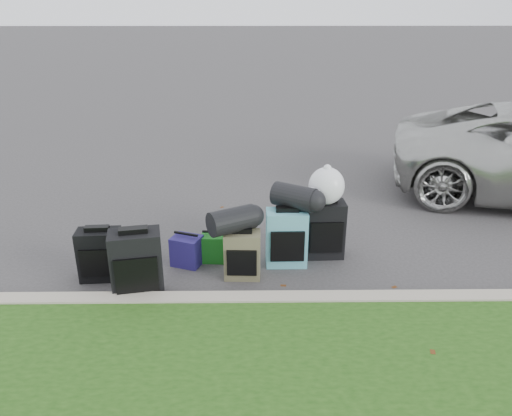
{
  "coord_description": "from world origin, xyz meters",
  "views": [
    {
      "loc": [
        -0.16,
        -5.03,
        2.72
      ],
      "look_at": [
        -0.1,
        0.2,
        0.55
      ],
      "focal_mm": 35.0,
      "sensor_mm": 36.0,
      "label": 1
    }
  ],
  "objects_px": {
    "suitcase_large_black_right": "(324,229)",
    "tote_navy": "(187,251)",
    "tote_green": "(214,247)",
    "suitcase_olive": "(242,255)",
    "suitcase_small_black": "(100,255)",
    "suitcase_teal": "(287,238)",
    "suitcase_large_black_left": "(137,265)"
  },
  "relations": [
    {
      "from": "suitcase_large_black_right",
      "to": "tote_navy",
      "type": "relative_size",
      "value": 1.98
    },
    {
      "from": "tote_green",
      "to": "suitcase_olive",
      "type": "bearing_deg",
      "value": -45.92
    },
    {
      "from": "suitcase_large_black_right",
      "to": "tote_navy",
      "type": "bearing_deg",
      "value": -175.1
    },
    {
      "from": "tote_green",
      "to": "tote_navy",
      "type": "height_order",
      "value": "tote_navy"
    },
    {
      "from": "suitcase_small_black",
      "to": "suitcase_large_black_right",
      "type": "relative_size",
      "value": 0.84
    },
    {
      "from": "suitcase_olive",
      "to": "suitcase_teal",
      "type": "xyz_separation_m",
      "value": [
        0.48,
        0.28,
        0.06
      ]
    },
    {
      "from": "suitcase_teal",
      "to": "tote_navy",
      "type": "xyz_separation_m",
      "value": [
        -1.1,
        0.0,
        -0.15
      ]
    },
    {
      "from": "suitcase_teal",
      "to": "suitcase_large_black_right",
      "type": "bearing_deg",
      "value": 22.86
    },
    {
      "from": "suitcase_olive",
      "to": "tote_green",
      "type": "height_order",
      "value": "suitcase_olive"
    },
    {
      "from": "suitcase_small_black",
      "to": "tote_navy",
      "type": "bearing_deg",
      "value": 14.81
    },
    {
      "from": "suitcase_large_black_left",
      "to": "tote_green",
      "type": "xyz_separation_m",
      "value": [
        0.69,
        0.76,
        -0.2
      ]
    },
    {
      "from": "suitcase_small_black",
      "to": "tote_green",
      "type": "height_order",
      "value": "suitcase_small_black"
    },
    {
      "from": "tote_green",
      "to": "tote_navy",
      "type": "relative_size",
      "value": 0.94
    },
    {
      "from": "suitcase_olive",
      "to": "suitcase_large_black_right",
      "type": "distance_m",
      "value": 1.04
    },
    {
      "from": "suitcase_teal",
      "to": "suitcase_large_black_right",
      "type": "relative_size",
      "value": 0.96
    },
    {
      "from": "suitcase_small_black",
      "to": "tote_green",
      "type": "relative_size",
      "value": 1.76
    },
    {
      "from": "suitcase_large_black_right",
      "to": "tote_green",
      "type": "distance_m",
      "value": 1.27
    },
    {
      "from": "suitcase_large_black_left",
      "to": "suitcase_large_black_right",
      "type": "xyz_separation_m",
      "value": [
        1.94,
        0.85,
        -0.02
      ]
    },
    {
      "from": "suitcase_large_black_left",
      "to": "suitcase_large_black_right",
      "type": "height_order",
      "value": "suitcase_large_black_left"
    },
    {
      "from": "suitcase_large_black_left",
      "to": "tote_green",
      "type": "height_order",
      "value": "suitcase_large_black_left"
    },
    {
      "from": "suitcase_olive",
      "to": "tote_navy",
      "type": "xyz_separation_m",
      "value": [
        -0.62,
        0.28,
        -0.09
      ]
    },
    {
      "from": "tote_green",
      "to": "suitcase_large_black_right",
      "type": "bearing_deg",
      "value": 7.46
    },
    {
      "from": "suitcase_small_black",
      "to": "suitcase_large_black_left",
      "type": "bearing_deg",
      "value": -42.27
    },
    {
      "from": "suitcase_small_black",
      "to": "suitcase_teal",
      "type": "distance_m",
      "value": 1.99
    },
    {
      "from": "suitcase_teal",
      "to": "tote_green",
      "type": "distance_m",
      "value": 0.83
    },
    {
      "from": "suitcase_olive",
      "to": "tote_green",
      "type": "distance_m",
      "value": 0.51
    },
    {
      "from": "suitcase_teal",
      "to": "suitcase_large_black_right",
      "type": "xyz_separation_m",
      "value": [
        0.44,
        0.19,
        0.01
      ]
    },
    {
      "from": "suitcase_large_black_right",
      "to": "tote_navy",
      "type": "distance_m",
      "value": 1.56
    },
    {
      "from": "tote_navy",
      "to": "suitcase_small_black",
      "type": "bearing_deg",
      "value": -140.9
    },
    {
      "from": "suitcase_teal",
      "to": "suitcase_small_black",
      "type": "bearing_deg",
      "value": -172.25
    },
    {
      "from": "suitcase_small_black",
      "to": "suitcase_large_black_left",
      "type": "xyz_separation_m",
      "value": [
        0.46,
        -0.37,
        0.08
      ]
    },
    {
      "from": "suitcase_olive",
      "to": "suitcase_large_black_left",
      "type": "bearing_deg",
      "value": -157.27
    }
  ]
}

